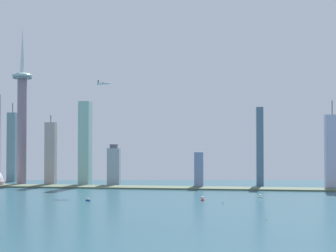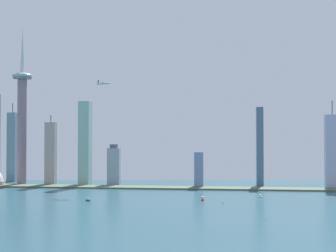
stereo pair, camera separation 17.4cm
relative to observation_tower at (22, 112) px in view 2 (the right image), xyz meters
The scene contains 15 objects.
waterfront_pier 325.23m from the observation_tower, ahead, with size 977.69×41.03×2.60m, color #515F49.
observation_tower is the anchor object (origin of this frame).
skyscraper_0 103.13m from the observation_tower, 126.09° to the left, with size 16.87×15.58×151.93m.
skyscraper_4 336.12m from the observation_tower, ahead, with size 15.13×19.76×60.50m.
skyscraper_5 546.56m from the observation_tower, ahead, with size 24.31×15.41×146.75m.
skyscraper_6 129.05m from the observation_tower, ahead, with size 19.48×24.11×149.66m.
skyscraper_8 193.68m from the observation_tower, ahead, with size 22.08×13.59×73.16m.
skyscraper_9 431.80m from the observation_tower, ahead, with size 12.21×18.62×139.19m.
skyscraper_10 92.70m from the observation_tower, ahead, with size 18.70×13.29×125.18m.
boat_0 458.67m from the observation_tower, 19.23° to the right, with size 5.80×9.54×4.48m.
boat_1 307.34m from the observation_tower, 48.76° to the right, with size 7.65×7.57×3.73m.
boat_2 403.89m from the observation_tower, 28.63° to the right, with size 3.89×12.68×4.96m.
channel_buoy_1 545.18m from the observation_tower, 39.28° to the right, with size 1.11×1.11×1.78m, color yellow.
channel_buoy_2 440.60m from the observation_tower, 30.31° to the right, with size 1.50×1.50×1.93m, color green.
airplane 183.73m from the observation_tower, 20.75° to the right, with size 25.28×27.41×7.79m.
Camera 2 is at (75.88, -360.66, 85.04)m, focal length 53.42 mm.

